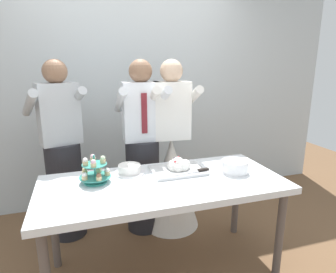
# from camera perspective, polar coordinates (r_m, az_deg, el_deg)

# --- Properties ---
(ground_plane) EXTENTS (8.00, 8.00, 0.00)m
(ground_plane) POSITION_cam_1_polar(r_m,az_deg,el_deg) (2.57, -0.79, -24.94)
(ground_plane) COLOR brown
(rear_wall) EXTENTS (5.20, 0.10, 2.90)m
(rear_wall) POSITION_cam_1_polar(r_m,az_deg,el_deg) (3.37, -8.00, 11.28)
(rear_wall) COLOR silver
(rear_wall) RESTS_ON ground_plane
(dessert_table) EXTENTS (1.80, 0.80, 0.78)m
(dessert_table) POSITION_cam_1_polar(r_m,az_deg,el_deg) (2.19, -0.86, -10.63)
(dessert_table) COLOR silver
(dessert_table) RESTS_ON ground_plane
(cupcake_stand) EXTENTS (0.23, 0.23, 0.21)m
(cupcake_stand) POSITION_cam_1_polar(r_m,az_deg,el_deg) (2.18, -14.29, -6.76)
(cupcake_stand) COLOR teal
(cupcake_stand) RESTS_ON dessert_table
(main_cake_tray) EXTENTS (0.44, 0.31, 0.12)m
(main_cake_tray) POSITION_cam_1_polar(r_m,az_deg,el_deg) (2.32, 2.05, -6.05)
(main_cake_tray) COLOR silver
(main_cake_tray) RESTS_ON dessert_table
(plate_stack) EXTENTS (0.21, 0.21, 0.10)m
(plate_stack) POSITION_cam_1_polar(r_m,az_deg,el_deg) (2.37, 13.11, -5.81)
(plate_stack) COLOR white
(plate_stack) RESTS_ON dessert_table
(round_cake) EXTENTS (0.24, 0.24, 0.07)m
(round_cake) POSITION_cam_1_polar(r_m,az_deg,el_deg) (2.31, -7.63, -6.49)
(round_cake) COLOR white
(round_cake) RESTS_ON dessert_table
(person_groom) EXTENTS (0.47, 0.50, 1.66)m
(person_groom) POSITION_cam_1_polar(r_m,az_deg,el_deg) (2.78, -5.07, -4.14)
(person_groom) COLOR #232328
(person_groom) RESTS_ON ground_plane
(person_bride) EXTENTS (0.56, 0.56, 1.66)m
(person_bride) POSITION_cam_1_polar(r_m,az_deg,el_deg) (2.88, 0.63, -6.83)
(person_bride) COLOR white
(person_bride) RESTS_ON ground_plane
(person_guest) EXTENTS (0.58, 0.60, 1.66)m
(person_guest) POSITION_cam_1_polar(r_m,az_deg,el_deg) (2.82, -20.02, -4.67)
(person_guest) COLOR #232328
(person_guest) RESTS_ON ground_plane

